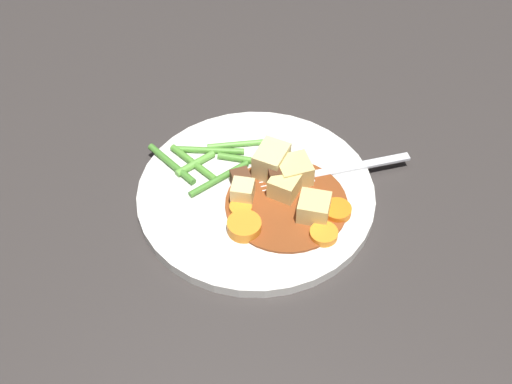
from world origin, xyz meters
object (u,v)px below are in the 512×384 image
object	(u,v)px
carrot_slice_0	(244,226)
potato_chunk_2	(269,161)
potato_chunk_3	(314,208)
carrot_slice_1	(324,234)
potato_chunk_0	(243,193)
carrot_slice_4	(239,208)
fork	(330,172)
carrot_slice_3	(320,205)
dinner_plate	(256,196)
potato_chunk_4	(294,172)
meat_chunk_1	(279,174)
meat_chunk_0	(241,178)
potato_chunk_1	(285,186)
carrot_slice_2	(337,211)

from	to	relation	value
carrot_slice_0	potato_chunk_2	world-z (taller)	potato_chunk_2
potato_chunk_2	potato_chunk_3	distance (m)	0.08
carrot_slice_1	potato_chunk_0	world-z (taller)	potato_chunk_0
carrot_slice_4	fork	xyz separation A→B (m)	(0.06, 0.10, -0.00)
potato_chunk_3	potato_chunk_0	bearing A→B (deg)	-166.36
carrot_slice_0	carrot_slice_3	xyz separation A→B (m)	(0.05, 0.07, -0.00)
dinner_plate	potato_chunk_0	bearing A→B (deg)	-109.30
carrot_slice_3	potato_chunk_0	distance (m)	0.08
potato_chunk_4	meat_chunk_1	xyz separation A→B (m)	(-0.01, -0.01, -0.00)
potato_chunk_2	carrot_slice_4	bearing A→B (deg)	-89.21
meat_chunk_0	carrot_slice_4	bearing A→B (deg)	-62.66
fork	potato_chunk_3	bearing A→B (deg)	-79.14
carrot_slice_0	meat_chunk_1	world-z (taller)	meat_chunk_1
potato_chunk_0	potato_chunk_1	xyz separation A→B (m)	(0.03, 0.03, 0.00)
fork	dinner_plate	bearing A→B (deg)	-130.77
carrot_slice_2	potato_chunk_3	xyz separation A→B (m)	(-0.02, -0.02, 0.01)
carrot_slice_1	carrot_slice_0	bearing A→B (deg)	-155.86
carrot_slice_1	potato_chunk_1	xyz separation A→B (m)	(-0.06, 0.03, 0.01)
carrot_slice_4	potato_chunk_0	world-z (taller)	potato_chunk_0
dinner_plate	carrot_slice_2	distance (m)	0.09
carrot_slice_1	meat_chunk_1	size ratio (longest dim) A/B	1.10
meat_chunk_0	potato_chunk_1	bearing A→B (deg)	13.40
meat_chunk_0	dinner_plate	bearing A→B (deg)	-4.89
potato_chunk_4	dinner_plate	bearing A→B (deg)	-128.02
potato_chunk_0	meat_chunk_1	xyz separation A→B (m)	(0.02, 0.04, 0.00)
dinner_plate	potato_chunk_3	distance (m)	0.07
potato_chunk_4	carrot_slice_2	bearing A→B (deg)	-16.96
carrot_slice_0	carrot_slice_2	xyz separation A→B (m)	(0.07, 0.07, -0.00)
potato_chunk_3	carrot_slice_1	bearing A→B (deg)	-42.47
carrot_slice_4	carrot_slice_2	bearing A→B (deg)	28.07
potato_chunk_4	meat_chunk_1	distance (m)	0.02
carrot_slice_4	potato_chunk_2	world-z (taller)	potato_chunk_2
carrot_slice_2	carrot_slice_0	bearing A→B (deg)	-136.90
carrot_slice_0	potato_chunk_0	size ratio (longest dim) A/B	1.41
potato_chunk_0	potato_chunk_3	size ratio (longest dim) A/B	0.79
potato_chunk_2	carrot_slice_3	bearing A→B (deg)	-14.39
carrot_slice_4	meat_chunk_0	distance (m)	0.04
potato_chunk_4	meat_chunk_0	xyz separation A→B (m)	(-0.05, -0.03, -0.00)
dinner_plate	carrot_slice_1	world-z (taller)	carrot_slice_1
potato_chunk_2	meat_chunk_0	distance (m)	0.04
carrot_slice_4	dinner_plate	bearing A→B (deg)	86.99
carrot_slice_4	potato_chunk_1	size ratio (longest dim) A/B	0.79
carrot_slice_0	meat_chunk_0	world-z (taller)	meat_chunk_0
carrot_slice_1	potato_chunk_3	xyz separation A→B (m)	(-0.02, 0.02, 0.01)
meat_chunk_0	potato_chunk_3	bearing A→B (deg)	-0.55
potato_chunk_1	carrot_slice_3	bearing A→B (deg)	2.83
dinner_plate	potato_chunk_4	size ratio (longest dim) A/B	7.42
dinner_plate	potato_chunk_2	bearing A→B (deg)	94.43
potato_chunk_4	fork	xyz separation A→B (m)	(0.03, 0.03, -0.01)
meat_chunk_0	fork	world-z (taller)	meat_chunk_0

